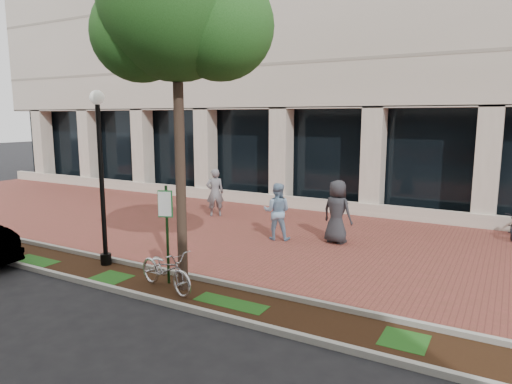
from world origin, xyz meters
The scene contains 12 objects.
ground centered at (0.00, 0.00, 0.00)m, with size 120.00×120.00×0.00m, color black.
brick_plaza centered at (0.00, 0.00, 0.01)m, with size 40.00×9.00×0.01m, color brown.
planting_strip centered at (0.00, -5.25, 0.01)m, with size 40.00×1.50×0.01m, color black.
curb_plaza_side centered at (0.00, -4.50, 0.06)m, with size 40.00×0.12×0.12m, color #A3A299.
curb_street_side centered at (0.00, -6.00, 0.06)m, with size 40.00×0.12×0.12m, color #A3A299.
parking_sign centered at (0.01, -5.02, 1.48)m, with size 0.34×0.07×2.30m.
lamppost centered at (-2.32, -4.75, 2.53)m, with size 0.36×0.36×4.48m.
street_tree centered at (0.56, -5.08, 5.90)m, with size 3.77×3.15×7.69m.
locked_bicycle centered at (0.22, -5.34, 0.48)m, with size 0.63×1.82×0.95m, color silver.
pedestrian_left centered at (-3.19, 1.56, 0.93)m, with size 0.68×0.45×1.86m, color slate.
pedestrian_mid centered at (0.44, -0.31, 0.90)m, with size 0.87×0.68×1.80m, color #7E9EBC.
pedestrian_right centered at (2.22, 0.23, 0.98)m, with size 0.95×0.62×1.95m, color #29292E.
Camera 1 is at (6.74, -12.81, 3.83)m, focal length 32.00 mm.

